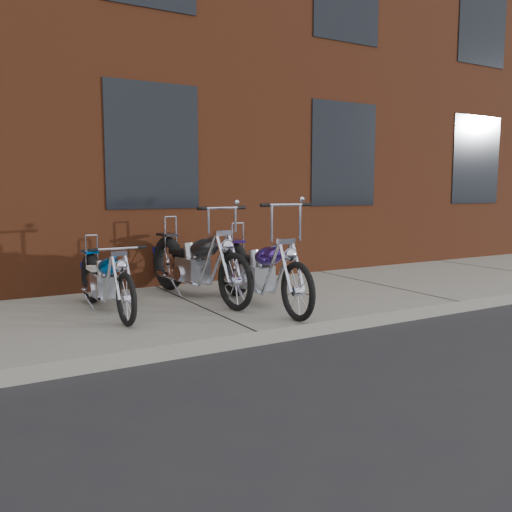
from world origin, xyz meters
TOP-DOWN VIEW (x-y plane):
  - ground at (0.00, 0.00)m, footprint 120.00×120.00m
  - sidewalk at (0.00, 1.50)m, footprint 22.00×3.00m
  - building_brick at (0.00, 8.00)m, footprint 22.00×10.00m
  - chopper_purple at (0.65, 1.02)m, footprint 0.56×2.28m
  - chopper_blue at (-1.09, 1.62)m, footprint 0.49×1.99m
  - chopper_third at (0.16, 1.87)m, footprint 0.59×2.42m

SIDE VIEW (x-z plane):
  - ground at x=0.00m, z-range 0.00..0.00m
  - sidewalk at x=0.00m, z-range 0.00..0.15m
  - chopper_blue at x=-1.09m, z-range 0.08..0.94m
  - chopper_purple at x=0.65m, z-range -0.08..1.20m
  - chopper_third at x=0.16m, z-range -0.03..1.20m
  - building_brick at x=0.00m, z-range 0.00..8.00m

